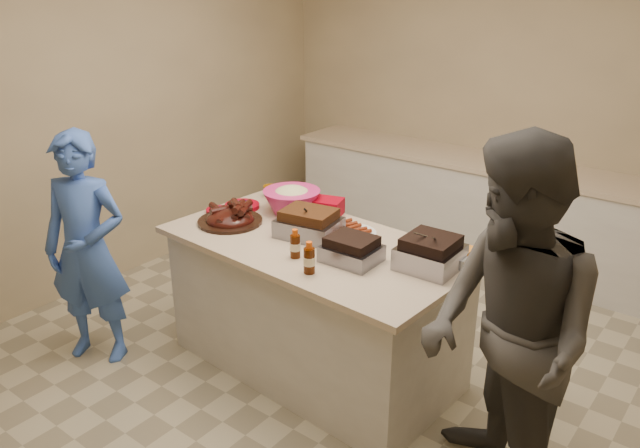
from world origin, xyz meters
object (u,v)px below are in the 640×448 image
Objects in this scene: roasting_pan at (429,267)px; bbq_bottle_a at (295,257)px; rib_platter at (230,223)px; plastic_cup at (270,197)px; coleslaw_bowl at (292,212)px; guest_blue at (103,352)px; bbq_bottle_b at (309,273)px; island at (315,365)px; mustard_bottle at (292,231)px.

bbq_bottle_a is (-0.67, -0.35, 0.00)m from roasting_pan.
rib_platter is 2.44× the size of bbq_bottle_a.
rib_platter is at bearing -76.29° from plastic_cup.
rib_platter is 1.08× the size of coleslaw_bowl.
plastic_cup is 1.56m from guest_blue.
bbq_bottle_a is at bearing -12.35° from rib_platter.
bbq_bottle_b is 1.76m from guest_blue.
plastic_cup is at bearing 141.71° from bbq_bottle_b.
island is 1.22× the size of guest_blue.
rib_platter is 1.26m from guest_blue.
mustard_bottle is (-0.27, 0.29, 0.00)m from bbq_bottle_a.
island is 0.91m from mustard_bottle.
mustard_bottle is at bearing -36.15° from plastic_cup.
island is at bearing -172.75° from roasting_pan.
coleslaw_bowl is 0.33m from mustard_bottle.
coleslaw_bowl is 0.35m from plastic_cup.
mustard_bottle is (-0.46, 0.39, 0.00)m from bbq_bottle_b.
rib_platter is 1.34× the size of roasting_pan.
bbq_bottle_a is at bearing 150.49° from bbq_bottle_b.
plastic_cup is (-0.13, 0.53, 0.00)m from rib_platter.
guest_blue is (-0.48, -1.20, -0.88)m from plastic_cup.
rib_platter is at bearing -161.02° from mustard_bottle.
bbq_bottle_b reaches higher than rib_platter.
rib_platter is at bearing -116.08° from coleslaw_bowl.
mustard_bottle is at bearing 11.53° from guest_blue.
coleslaw_bowl is 2.25× the size of bbq_bottle_a.
coleslaw_bowl reaches higher than bbq_bottle_a.
roasting_pan reaches higher than mustard_bottle.
bbq_bottle_a is 0.39m from mustard_bottle.
coleslaw_bowl is 1.59m from guest_blue.
bbq_bottle_a is 1.05m from plastic_cup.
rib_platter is 0.44m from coleslaw_bowl.
island is at bearing -34.64° from coleslaw_bowl.
roasting_pan is 1.72× the size of bbq_bottle_b.
roasting_pan is at bearing -9.44° from coleslaw_bowl.
guest_blue is (-1.94, -0.87, -0.88)m from roasting_pan.
island is at bearing 124.09° from bbq_bottle_b.
bbq_bottle_a is at bearing -75.44° from island.
island is 17.26× the size of mustard_bottle.
guest_blue is at bearing -141.18° from mustard_bottle.
plastic_cup is at bearing 41.05° from guest_blue.
bbq_bottle_b is at bearing -138.00° from roasting_pan.
bbq_bottle_b is (0.67, -0.64, 0.00)m from coleslaw_bowl.
island is 4.45× the size of rib_platter.
island reaches higher than guest_blue.
bbq_bottle_b reaches higher than roasting_pan.
bbq_bottle_a is 0.94× the size of bbq_bottle_b.
island is 10.86× the size of bbq_bottle_a.
bbq_bottle_a is 0.11× the size of guest_blue.
bbq_bottle_b is (-0.48, -0.45, 0.00)m from roasting_pan.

